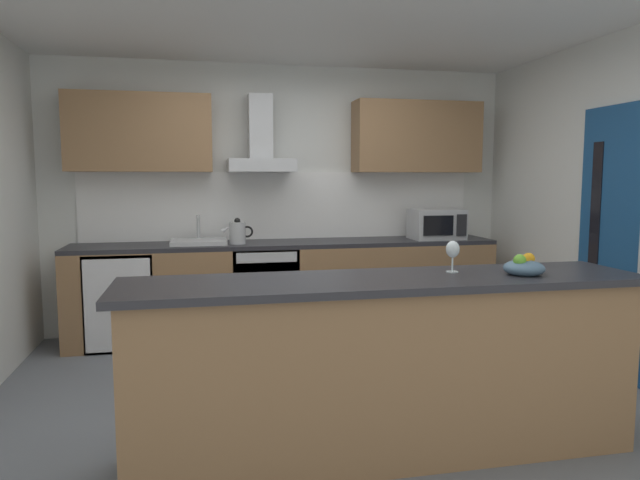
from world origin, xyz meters
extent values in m
cube|color=slate|center=(0.00, 0.00, -0.01)|extent=(5.55, 4.90, 0.02)
cube|color=white|center=(0.00, 0.00, 2.61)|extent=(5.55, 4.90, 0.02)
cube|color=silver|center=(0.00, 2.01, 1.30)|extent=(5.55, 0.12, 2.60)
cube|color=silver|center=(2.33, 0.00, 1.30)|extent=(0.12, 4.90, 2.60)
cube|color=white|center=(0.00, 1.94, 1.23)|extent=(3.86, 0.02, 0.66)
cube|color=olive|center=(0.00, 1.63, 0.43)|extent=(4.00, 0.60, 0.86)
cube|color=#28282D|center=(0.00, 1.63, 0.88)|extent=(4.00, 0.60, 0.04)
cube|color=olive|center=(0.14, -0.87, 0.47)|extent=(2.71, 0.52, 0.94)
cube|color=#28282D|center=(0.14, -0.87, 0.96)|extent=(2.81, 0.64, 0.04)
cube|color=olive|center=(-1.33, 1.78, 1.91)|extent=(1.28, 0.32, 0.70)
cube|color=olive|center=(1.33, 1.78, 1.91)|extent=(1.28, 0.32, 0.70)
cube|color=navy|center=(2.26, 0.00, 1.02)|extent=(0.04, 0.85, 2.05)
cube|color=black|center=(2.23, 0.24, 1.13)|extent=(0.01, 0.11, 1.31)
cube|color=slate|center=(-0.24, 1.61, 0.46)|extent=(0.60, 0.56, 0.80)
cube|color=black|center=(-0.24, 1.32, 0.40)|extent=(0.50, 0.02, 0.48)
cube|color=#B7BABC|center=(-0.24, 1.32, 0.80)|extent=(0.54, 0.02, 0.09)
cylinder|color=#B7BABC|center=(-0.24, 1.28, 0.64)|extent=(0.49, 0.02, 0.02)
cube|color=white|center=(-1.52, 1.61, 0.42)|extent=(0.58, 0.56, 0.85)
cube|color=silver|center=(-1.52, 1.32, 0.43)|extent=(0.55, 0.02, 0.80)
cylinder|color=#B7BABC|center=(-1.30, 1.30, 0.47)|extent=(0.02, 0.02, 0.38)
cube|color=#B7BABC|center=(1.48, 1.58, 1.05)|extent=(0.50, 0.36, 0.30)
cube|color=black|center=(1.42, 1.39, 1.05)|extent=(0.30, 0.02, 0.19)
cube|color=black|center=(1.66, 1.39, 1.05)|extent=(0.10, 0.01, 0.21)
cube|color=silver|center=(-0.83, 1.61, 0.92)|extent=(0.50, 0.40, 0.04)
cylinder|color=#B7BABC|center=(-0.83, 1.74, 1.03)|extent=(0.03, 0.03, 0.26)
cylinder|color=#B7BABC|center=(-0.83, 1.66, 1.15)|extent=(0.03, 0.16, 0.03)
cylinder|color=#B7BABC|center=(-0.48, 1.57, 1.00)|extent=(0.15, 0.15, 0.20)
sphere|color=black|center=(-0.48, 1.57, 1.11)|extent=(0.06, 0.06, 0.06)
cone|color=#B7BABC|center=(-0.58, 1.57, 1.04)|extent=(0.09, 0.04, 0.07)
torus|color=black|center=(-0.39, 1.57, 1.01)|extent=(0.11, 0.02, 0.11)
cube|color=#B7BABC|center=(-0.24, 1.71, 1.62)|extent=(0.62, 0.45, 0.12)
cube|color=#B7BABC|center=(-0.24, 1.76, 1.98)|extent=(0.22, 0.22, 0.60)
cylinder|color=silver|center=(0.55, -0.78, 0.98)|extent=(0.07, 0.07, 0.01)
cylinder|color=silver|center=(0.55, -0.78, 1.03)|extent=(0.01, 0.01, 0.09)
ellipsoid|color=silver|center=(0.55, -0.78, 1.11)|extent=(0.08, 0.08, 0.10)
ellipsoid|color=slate|center=(0.90, -0.93, 1.02)|extent=(0.22, 0.22, 0.09)
sphere|color=#66B233|center=(0.86, -0.95, 1.06)|extent=(0.07, 0.07, 0.07)
sphere|color=orange|center=(0.94, -0.90, 1.06)|extent=(0.07, 0.07, 0.07)
sphere|color=orange|center=(0.90, -0.93, 1.06)|extent=(0.06, 0.06, 0.06)
camera|label=1|loc=(-0.83, -3.72, 1.51)|focal=32.18mm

